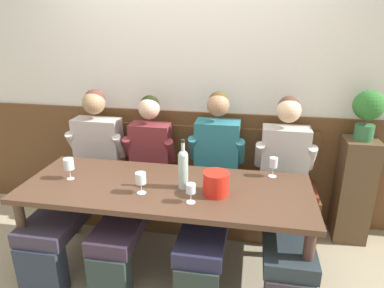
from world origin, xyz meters
name	(u,v)px	position (x,y,z in m)	size (l,w,h in m)	color
ground_plane	(164,282)	(0.00, 0.00, -0.01)	(6.80, 6.80, 0.02)	tan
room_wall_back	(190,75)	(0.00, 1.09, 1.40)	(6.80, 0.08, 2.80)	silver
wood_wainscot_panel	(189,164)	(0.00, 1.04, 0.53)	(6.80, 0.03, 1.07)	brown
wall_bench	(185,197)	(0.00, 0.83, 0.28)	(2.41, 0.42, 0.94)	brown
dining_table	(166,196)	(0.00, 0.14, 0.65)	(2.11, 0.79, 0.74)	#4E3424
person_center_left_seat	(83,174)	(-0.83, 0.46, 0.62)	(0.54, 1.24, 1.29)	#242D3B
person_left_seat	(140,180)	(-0.31, 0.46, 0.61)	(0.47, 1.24, 1.25)	#253331
person_center_right_seat	(212,182)	(0.30, 0.48, 0.63)	(0.49, 1.24, 1.31)	#26322F
person_right_seat	(286,189)	(0.89, 0.47, 0.63)	(0.50, 1.24, 1.29)	#362F35
ice_bucket	(216,183)	(0.37, 0.08, 0.82)	(0.18, 0.18, 0.16)	red
wine_bottle_clear_water	(183,168)	(0.13, 0.14, 0.89)	(0.07, 0.07, 0.37)	#ADC9C0
wine_glass_mid_right	(69,165)	(-0.74, 0.13, 0.85)	(0.08, 0.08, 0.17)	silver
wine_glass_center_front	(141,179)	(-0.14, 0.01, 0.85)	(0.07, 0.07, 0.15)	silver
wine_glass_mid_left	(273,163)	(0.77, 0.45, 0.85)	(0.06, 0.06, 0.16)	silver
wine_glass_by_bottle	(191,190)	(0.22, -0.06, 0.83)	(0.06, 0.06, 0.14)	silver
corner_pedestal	(353,190)	(1.51, 0.86, 0.47)	(0.28, 0.28, 0.94)	brown
potted_plant	(368,110)	(1.51, 0.86, 1.20)	(0.24, 0.24, 0.41)	#30673B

